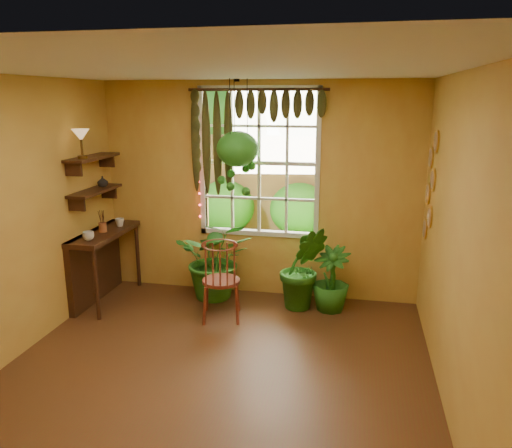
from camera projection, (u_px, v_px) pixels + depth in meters
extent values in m
plane|color=#4F2A16|center=(209.00, 385.00, 4.45)|extent=(4.50, 4.50, 0.00)
plane|color=silver|center=(200.00, 69.00, 3.78)|extent=(4.50, 4.50, 0.00)
plane|color=gold|center=(259.00, 191.00, 6.25)|extent=(4.00, 0.00, 4.00)
plane|color=gold|center=(461.00, 255.00, 3.72)|extent=(0.00, 4.50, 4.50)
cube|color=silver|center=(259.00, 163.00, 6.19)|extent=(1.52, 0.10, 1.86)
cube|color=white|center=(260.00, 163.00, 6.22)|extent=(1.38, 0.01, 1.78)
cylinder|color=#3D1A10|center=(257.00, 89.00, 5.87)|extent=(1.70, 0.04, 0.04)
cube|color=#3D1A10|center=(104.00, 234.00, 6.11)|extent=(0.40, 1.20, 0.06)
cube|color=#3D1A10|center=(95.00, 265.00, 6.24)|extent=(0.08, 1.18, 0.90)
cylinder|color=#3D1A10|center=(96.00, 284.00, 5.66)|extent=(0.05, 0.05, 0.86)
cylinder|color=#3D1A10|center=(138.00, 255.00, 6.71)|extent=(0.05, 0.05, 0.86)
cube|color=#3D1A10|center=(95.00, 191.00, 5.99)|extent=(0.25, 0.90, 0.04)
cube|color=#3D1A10|center=(93.00, 158.00, 5.89)|extent=(0.25, 0.90, 0.04)
cube|color=#265819|center=(302.00, 211.00, 11.33)|extent=(14.00, 10.00, 0.04)
cube|color=#996A48|center=(292.00, 184.00, 9.40)|extent=(12.00, 0.10, 1.80)
plane|color=#93C7F6|center=(311.00, 135.00, 12.65)|extent=(12.00, 0.00, 12.00)
cylinder|color=maroon|center=(221.00, 281.00, 5.70)|extent=(0.52, 0.52, 0.04)
torus|color=maroon|center=(220.00, 244.00, 5.40)|extent=(0.41, 0.13, 0.41)
imported|color=#1B5316|center=(216.00, 258.00, 6.28)|extent=(1.04, 0.93, 1.04)
imported|color=#1B5316|center=(303.00, 268.00, 5.96)|extent=(0.65, 0.57, 1.03)
imported|color=#1B5316|center=(331.00, 279.00, 5.93)|extent=(0.58, 0.58, 0.79)
ellipsoid|color=black|center=(238.00, 155.00, 5.90)|extent=(0.29, 0.29, 0.18)
ellipsoid|color=#1B5316|center=(238.00, 149.00, 5.89)|extent=(0.50, 0.50, 0.42)
imported|color=silver|center=(88.00, 236.00, 5.71)|extent=(0.17, 0.17, 0.10)
imported|color=beige|center=(120.00, 222.00, 6.32)|extent=(0.14, 0.14, 0.10)
cylinder|color=brown|center=(103.00, 227.00, 6.06)|extent=(0.09, 0.09, 0.11)
imported|color=#B2AD99|center=(103.00, 181.00, 6.14)|extent=(0.16, 0.16, 0.13)
cylinder|color=brown|center=(83.00, 157.00, 5.65)|extent=(0.11, 0.11, 0.03)
cylinder|color=brown|center=(82.00, 148.00, 5.62)|extent=(0.03, 0.03, 0.20)
cone|color=slate|center=(81.00, 135.00, 5.59)|extent=(0.20, 0.20, 0.13)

